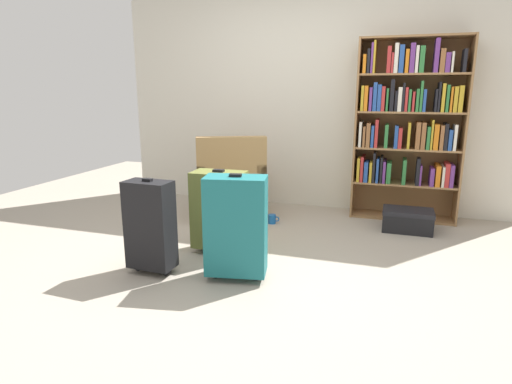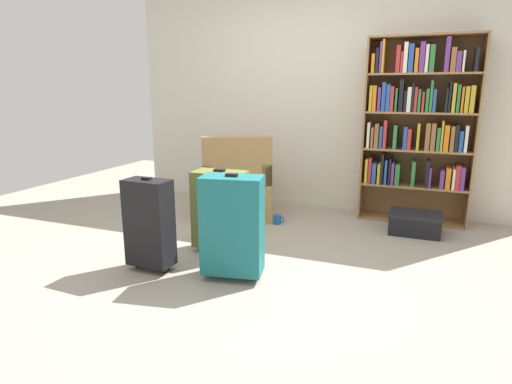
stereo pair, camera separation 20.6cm
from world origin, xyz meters
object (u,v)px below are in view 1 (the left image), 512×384
bookshelf (407,123)px  suitcase_black (150,225)px  storage_box (407,220)px  suitcase_teal (236,226)px  armchair (231,188)px  suitcase_olive (219,210)px  mug (272,219)px

bookshelf → suitcase_black: size_ratio=2.56×
suitcase_black → storage_box: bearing=41.2°
suitcase_teal → suitcase_black: bearing=-171.2°
bookshelf → suitcase_teal: 2.38m
bookshelf → armchair: bearing=-163.2°
suitcase_teal → suitcase_black: suitcase_teal is taller
suitcase_olive → storage_box: bearing=35.0°
armchair → suitcase_black: (-0.04, -1.55, 0.06)m
storage_box → mug: bearing=-172.0°
mug → suitcase_black: bearing=-110.3°
armchair → suitcase_teal: bearing=-67.4°
mug → armchair: bearing=167.8°
storage_box → bookshelf: bearing=97.8°
armchair → mug: size_ratio=7.69×
suitcase_teal → suitcase_black: 0.65m
armchair → bookshelf: bearing=16.8°
suitcase_black → mug: bearing=69.7°
suitcase_olive → bookshelf: bearing=46.0°
mug → bookshelf: bearing=26.8°
armchair → suitcase_black: size_ratio=1.26×
bookshelf → mug: bookshelf is taller
armchair → storage_box: 1.83m
storage_box → suitcase_olive: size_ratio=0.67×
suitcase_olive → suitcase_black: suitcase_black is taller
bookshelf → mug: size_ratio=15.54×
bookshelf → storage_box: size_ratio=3.92×
mug → storage_box: bearing=8.0°
armchair → suitcase_black: bearing=-91.4°
armchair → storage_box: bearing=2.5°
storage_box → suitcase_black: size_ratio=0.65×
suitcase_teal → suitcase_olive: (-0.32, 0.45, -0.03)m
storage_box → armchair: bearing=-177.5°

